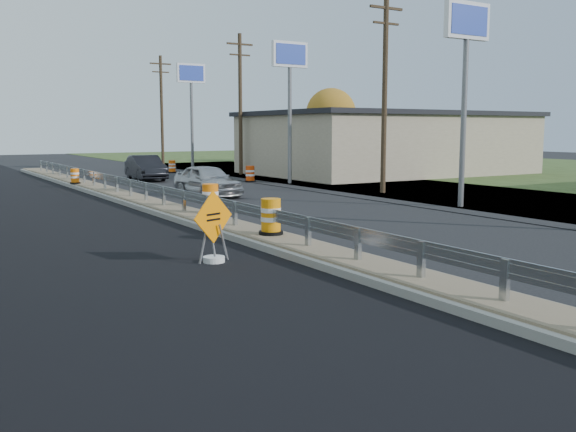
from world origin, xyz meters
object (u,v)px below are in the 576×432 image
barrel_median_mid (210,199)px  barrel_median_far (75,176)px  car_dark_mid (146,168)px  barrel_shoulder_far (172,167)px  barrel_shoulder_mid (250,174)px  car_silver (207,180)px  barrel_median_near (271,217)px  caution_sign (214,245)px

barrel_median_mid → barrel_median_far: bearing=94.3°
car_dark_mid → barrel_shoulder_far: bearing=59.8°
barrel_shoulder_mid → car_silver: 8.31m
barrel_median_mid → barrel_shoulder_far: barrel_median_mid is taller
barrel_median_far → car_silver: size_ratio=0.18×
car_silver → car_dark_mid: (0.73, 10.72, 0.02)m
barrel_median_near → barrel_median_far: 19.76m
barrel_median_far → barrel_shoulder_far: (8.79, 8.70, -0.18)m
barrel_median_near → barrel_shoulder_far: bearing=74.0°
barrel_median_near → barrel_shoulder_far: 29.61m
caution_sign → barrel_shoulder_mid: caution_sign is taller
barrel_median_far → barrel_median_near: bearing=-88.2°
caution_sign → barrel_median_far: caution_sign is taller
barrel_median_near → car_silver: car_silver is taller
caution_sign → car_dark_mid: (6.81, 24.55, 0.33)m
barrel_shoulder_far → car_dark_mid: size_ratio=0.19×
barrel_median_mid → barrel_shoulder_far: size_ratio=1.12×
caution_sign → car_silver: caution_sign is taller
barrel_shoulder_mid → car_dark_mid: bearing=136.7°
barrel_median_near → car_silver: (3.62, 12.20, 0.03)m
barrel_median_near → car_silver: size_ratio=0.23×
barrel_median_mid → barrel_median_far: 14.78m
barrel_median_far → car_silver: car_silver is taller
car_dark_mid → barrel_median_near: bearing=-96.2°
barrel_median_near → car_dark_mid: bearing=79.3°
barrel_shoulder_far → car_dark_mid: bearing=-124.7°
barrel_median_near → car_silver: 12.72m
barrel_median_far → car_dark_mid: (4.96, 3.17, 0.14)m
caution_sign → barrel_median_far: (1.85, 21.38, 0.18)m
car_silver → barrel_median_near: bearing=-110.6°
car_dark_mid → car_silver: bearing=-89.4°
barrel_median_mid → car_silver: (3.13, 7.18, 0.02)m
caution_sign → barrel_shoulder_far: bearing=49.5°
barrel_median_far → car_dark_mid: car_dark_mid is taller
barrel_shoulder_mid → barrel_shoulder_far: (-0.96, 10.05, -0.03)m
caution_sign → barrel_shoulder_mid: size_ratio=1.78×
caution_sign → car_dark_mid: bearing=53.5°
barrel_shoulder_far → car_dark_mid: 6.74m
barrel_median_mid → barrel_median_far: barrel_median_mid is taller
barrel_shoulder_far → car_silver: (-4.56, -16.25, 0.30)m
barrel_median_mid → barrel_shoulder_far: 24.67m
barrel_median_near → barrel_median_mid: barrel_median_mid is taller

